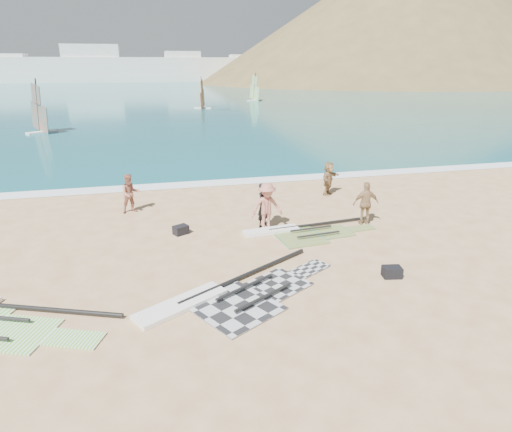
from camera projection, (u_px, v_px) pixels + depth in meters
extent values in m
plane|color=tan|center=(248.00, 301.00, 11.73)|extent=(300.00, 300.00, 0.00)
cube|color=#0D555E|center=(156.00, 84.00, 132.55)|extent=(300.00, 240.00, 0.06)
cube|color=white|center=(198.00, 185.00, 22.99)|extent=(300.00, 1.20, 0.04)
cube|color=white|center=(93.00, 70.00, 143.27)|extent=(160.00, 8.00, 8.00)
cube|color=white|center=(11.00, 68.00, 137.60)|extent=(10.00, 7.00, 9.00)
cube|color=white|center=(92.00, 64.00, 142.59)|extent=(18.00, 7.00, 12.00)
cube|color=white|center=(183.00, 67.00, 149.53)|extent=(12.00, 7.00, 10.00)
cube|color=white|center=(253.00, 68.00, 155.20)|extent=(16.00, 7.00, 9.00)
cube|color=white|center=(305.00, 65.00, 159.26)|extent=(10.00, 7.00, 11.00)
cone|color=brown|center=(405.00, 82.00, 149.43)|extent=(143.00, 143.00, 45.00)
cone|color=brown|center=(471.00, 80.00, 166.28)|extent=(70.00, 70.00, 28.00)
cube|color=#242426|center=(233.00, 306.00, 11.46)|extent=(2.82, 2.90, 0.04)
cube|color=#242426|center=(279.00, 284.00, 12.60)|extent=(2.05, 2.01, 0.04)
cube|color=#242426|center=(310.00, 269.00, 13.53)|extent=(1.48, 1.23, 0.04)
cylinder|color=black|center=(248.00, 274.00, 13.04)|extent=(4.45, 2.64, 0.12)
cylinder|color=black|center=(245.00, 287.00, 12.18)|extent=(1.86, 1.13, 0.09)
cylinder|color=black|center=(264.00, 297.00, 11.65)|extent=(1.86, 1.13, 0.09)
cube|color=white|center=(181.00, 304.00, 11.48)|extent=(2.65, 1.94, 0.12)
cube|color=#57CD1D|center=(18.00, 334.00, 10.29)|extent=(1.97, 1.91, 0.04)
cube|color=#57CD1D|center=(74.00, 339.00, 10.10)|extent=(1.48, 1.11, 0.04)
cylinder|color=black|center=(31.00, 308.00, 11.23)|extent=(4.78, 1.98, 0.12)
cube|color=orange|center=(299.00, 237.00, 16.04)|extent=(1.81, 1.97, 0.04)
cube|color=orange|center=(334.00, 232.00, 16.49)|extent=(1.39, 1.30, 0.04)
cube|color=orange|center=(360.00, 228.00, 16.86)|extent=(1.14, 0.65, 0.04)
cylinder|color=black|center=(318.00, 224.00, 17.11)|extent=(4.17, 0.52, 0.10)
cylinder|color=black|center=(311.00, 228.00, 16.47)|extent=(1.72, 0.25, 0.07)
cylinder|color=black|center=(319.00, 234.00, 15.91)|extent=(1.72, 0.25, 0.07)
cube|color=white|center=(271.00, 231.00, 16.50)|extent=(2.23, 0.81, 0.12)
cube|color=black|center=(181.00, 230.00, 16.30)|extent=(0.65, 0.59, 0.34)
cube|color=black|center=(392.00, 272.00, 13.02)|extent=(0.62, 0.48, 0.33)
imported|color=black|center=(264.00, 205.00, 16.81)|extent=(0.77, 0.75, 1.78)
imported|color=#A66653|center=(130.00, 193.00, 18.47)|extent=(0.99, 0.87, 1.72)
imported|color=#B3695A|center=(267.00, 207.00, 16.42)|extent=(1.28, 0.80, 1.91)
imported|color=#9E7B51|center=(366.00, 203.00, 17.07)|extent=(1.08, 0.58, 1.76)
imported|color=#95754B|center=(329.00, 178.00, 20.98)|extent=(1.48, 1.42, 1.68)
cube|color=white|center=(42.00, 132.00, 39.80)|extent=(2.64, 2.25, 0.16)
cube|color=#E4461D|center=(40.00, 118.00, 39.36)|extent=(2.03, 2.70, 2.95)
cube|color=#E4461D|center=(36.00, 95.00, 38.67)|extent=(1.17, 1.53, 2.05)
cylinder|color=black|center=(38.00, 105.00, 38.98)|extent=(0.65, 0.82, 4.69)
cube|color=white|center=(203.00, 108.00, 61.53)|extent=(2.55, 1.44, 0.14)
cube|color=red|center=(202.00, 99.00, 61.13)|extent=(0.99, 2.87, 2.67)
cube|color=red|center=(202.00, 86.00, 60.51)|extent=(0.58, 1.62, 1.85)
cylinder|color=black|center=(202.00, 92.00, 60.79)|extent=(0.36, 0.83, 4.23)
cube|color=white|center=(255.00, 100.00, 73.75)|extent=(2.66, 1.57, 0.15)
cube|color=#70B419|center=(255.00, 93.00, 73.33)|extent=(1.12, 2.97, 2.79)
cube|color=#70B419|center=(255.00, 81.00, 72.68)|extent=(0.65, 1.68, 1.94)
cylinder|color=black|center=(255.00, 86.00, 72.97)|extent=(0.40, 0.87, 4.43)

